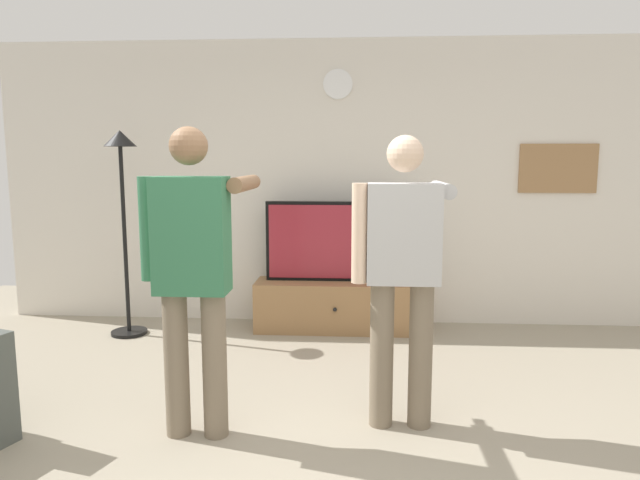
% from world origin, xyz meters
% --- Properties ---
extents(back_wall, '(6.40, 0.10, 2.70)m').
position_xyz_m(back_wall, '(0.00, 2.95, 1.35)').
color(back_wall, silver).
rests_on(back_wall, ground_plane).
extents(tv_stand, '(1.49, 0.45, 0.46)m').
position_xyz_m(tv_stand, '(0.08, 2.60, 0.23)').
color(tv_stand, '#997047').
rests_on(tv_stand, ground_plane).
extents(television, '(1.31, 0.07, 0.74)m').
position_xyz_m(television, '(0.08, 2.65, 0.83)').
color(television, black).
rests_on(television, tv_stand).
extents(wall_clock, '(0.27, 0.03, 0.27)m').
position_xyz_m(wall_clock, '(0.08, 2.89, 2.28)').
color(wall_clock, white).
extents(framed_picture, '(0.71, 0.04, 0.45)m').
position_xyz_m(framed_picture, '(2.13, 2.90, 1.50)').
color(framed_picture, '#997047').
extents(floor_lamp, '(0.32, 0.32, 1.84)m').
position_xyz_m(floor_lamp, '(-1.80, 2.35, 1.31)').
color(floor_lamp, black).
rests_on(floor_lamp, ground_plane).
extents(person_standing_nearer_lamp, '(0.58, 0.78, 1.76)m').
position_xyz_m(person_standing_nearer_lamp, '(-0.64, 0.51, 1.00)').
color(person_standing_nearer_lamp, '#7A6B56').
rests_on(person_standing_nearer_lamp, ground_plane).
extents(person_standing_nearer_couch, '(0.60, 0.78, 1.72)m').
position_xyz_m(person_standing_nearer_couch, '(0.54, 0.71, 0.98)').
color(person_standing_nearer_couch, '#7A6B56').
rests_on(person_standing_nearer_couch, ground_plane).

